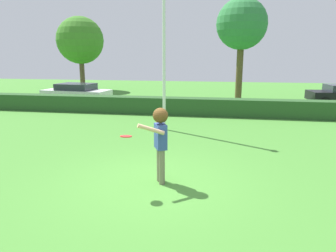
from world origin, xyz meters
TOP-DOWN VIEW (x-y plane):
  - ground_plane at (0.00, 0.00)m, footprint 60.00×60.00m
  - person at (0.15, 0.10)m, footprint 0.62×0.77m
  - frisbee at (-0.46, -0.53)m, footprint 0.25×0.25m
  - lamppost at (-0.75, 5.43)m, footprint 0.24×0.24m
  - hedge_row at (0.00, 8.82)m, footprint 28.45×0.90m
  - parked_car_white at (-7.53, 11.52)m, footprint 4.37×2.20m
  - birch_tree at (2.61, 14.08)m, footprint 3.19×3.19m
  - maple_tree at (-10.51, 18.82)m, footprint 3.96×3.96m

SIDE VIEW (x-z plane):
  - ground_plane at x=0.00m, z-range 0.00..0.00m
  - hedge_row at x=0.00m, z-range 0.00..0.86m
  - parked_car_white at x=-7.53m, z-range 0.06..1.31m
  - person at x=0.15m, z-range 0.26..2.05m
  - frisbee at x=-0.46m, z-range 1.24..1.29m
  - lamppost at x=-0.75m, z-range 0.32..7.18m
  - maple_tree at x=-10.51m, z-range 1.11..7.33m
  - birch_tree at x=2.61m, z-range 1.59..8.08m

